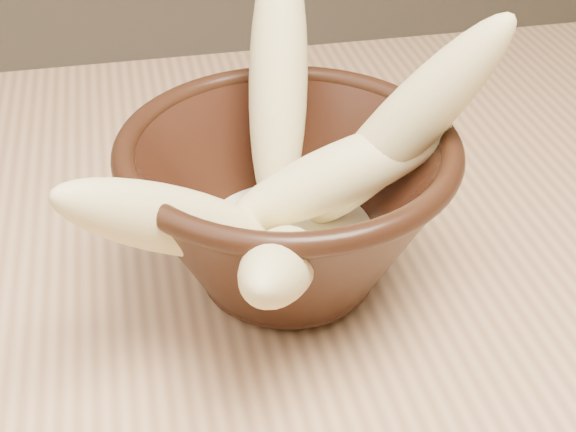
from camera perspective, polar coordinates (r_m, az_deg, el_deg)
The scene contains 8 objects.
table at distance 0.62m, azimuth 9.90°, elevation -9.56°, with size 1.20×0.80×0.75m.
bowl at distance 0.51m, azimuth 0.00°, elevation 0.91°, with size 0.21×0.21×0.12m.
milk_puddle at distance 0.53m, azimuth 0.00°, elevation -1.65°, with size 0.12×0.12×0.02m, color beige.
banana_upright at distance 0.54m, azimuth -0.70°, elevation 9.67°, with size 0.04×0.04×0.19m, color #EFD58D.
banana_left at distance 0.46m, azimuth -7.91°, elevation -0.37°, with size 0.04×0.04×0.17m, color #EFD58D.
banana_right at distance 0.49m, azimuth 8.21°, elevation 6.24°, with size 0.04×0.04×0.18m, color #EFD58D.
banana_across at distance 0.50m, azimuth 3.71°, elevation 3.00°, with size 0.04×0.04×0.15m, color #EFD58D.
banana_front at distance 0.44m, azimuth -0.51°, elevation -3.43°, with size 0.04×0.04×0.15m, color #EFD58D.
Camera 1 is at (-0.19, -0.40, 1.10)m, focal length 50.00 mm.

